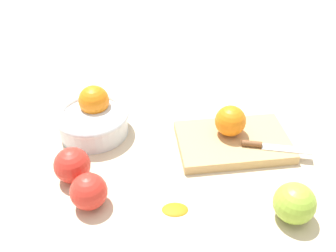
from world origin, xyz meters
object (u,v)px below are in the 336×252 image
Objects in this scene: orange_on_board at (230,121)px; apple_front_left at (89,191)px; cutting_board at (233,142)px; apple_front_right at (294,203)px; apple_mid_left at (72,165)px; knife at (267,146)px; bowl at (93,118)px.

apple_front_left is at bearing -159.19° from orange_on_board.
cutting_board is 0.23m from apple_front_right.
apple_mid_left is at bearing -172.63° from orange_on_board.
orange_on_board is 0.10m from knife.
cutting_board is 0.37m from apple_mid_left.
apple_front_left is (-0.34, -0.11, 0.02)m from cutting_board.
apple_front_left is at bearing -69.37° from apple_mid_left.
apple_mid_left reaches higher than cutting_board.
orange_on_board is (-0.00, 0.02, 0.05)m from cutting_board.
apple_front_left is 0.08m from apple_mid_left.
orange_on_board is at bearing 20.81° from apple_front_left.
orange_on_board is at bearing 101.92° from cutting_board.
knife is at bearing 81.78° from apple_front_right.
apple_mid_left is at bearing -109.03° from bowl.
apple_mid_left is at bearing 177.21° from knife.
apple_front_left is at bearing -162.50° from cutting_board.
apple_front_right is 1.04× the size of apple_mid_left.
orange_on_board is 0.37m from apple_mid_left.
knife reaches higher than cutting_board.
orange_on_board is (0.31, -0.11, 0.02)m from bowl.
apple_front_right is 0.45m from apple_mid_left.
apple_front_left is 0.96× the size of apple_mid_left.
apple_mid_left is (-0.05, -0.15, -0.00)m from bowl.
apple_front_right reaches higher than knife.
cutting_board is at bearing 141.84° from knife.
bowl is 0.33m from orange_on_board.
orange_on_board is at bearing -19.06° from bowl.
bowl is 0.23m from apple_front_left.
cutting_board is 0.08m from knife.
bowl is 1.17× the size of knife.
apple_front_right is (-0.03, -0.17, 0.01)m from knife.
cutting_board is at bearing 4.17° from apple_mid_left.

